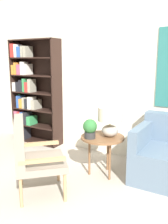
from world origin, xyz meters
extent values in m
plane|color=#B2A899|center=(0.00, 0.00, 0.00)|extent=(14.00, 14.00, 0.00)
cube|color=silver|center=(0.00, 2.03, 1.35)|extent=(6.40, 0.06, 2.70)
cube|color=black|center=(-2.01, 1.85, 0.96)|extent=(0.02, 0.30, 1.92)
cube|color=black|center=(-1.03, 1.85, 0.96)|extent=(0.02, 0.30, 1.92)
cube|color=black|center=(-1.52, 1.85, 1.91)|extent=(1.00, 0.30, 0.02)
cube|color=black|center=(-1.52, 1.85, 0.01)|extent=(1.00, 0.30, 0.02)
cube|color=black|center=(-1.52, 2.00, 0.96)|extent=(1.00, 0.01, 1.92)
cube|color=black|center=(-1.52, 1.85, 0.33)|extent=(1.00, 0.30, 0.02)
cube|color=orange|center=(-1.95, 1.81, 0.13)|extent=(0.08, 0.21, 0.22)
cube|color=gray|center=(-1.85, 1.79, 0.13)|extent=(0.08, 0.17, 0.22)
cube|color=black|center=(-1.79, 1.82, 0.15)|extent=(0.04, 0.22, 0.26)
cube|color=black|center=(-1.52, 1.85, 0.64)|extent=(1.00, 0.30, 0.02)
cube|color=#B24C6B|center=(-1.96, 1.82, 0.46)|extent=(0.07, 0.22, 0.24)
cube|color=red|center=(-1.87, 1.81, 0.45)|extent=(0.07, 0.19, 0.23)
cube|color=#2D56A8|center=(-1.80, 1.82, 0.46)|extent=(0.07, 0.23, 0.24)
cube|color=black|center=(-1.72, 1.80, 0.46)|extent=(0.09, 0.18, 0.24)
cube|color=#338C4C|center=(-1.63, 1.82, 0.42)|extent=(0.09, 0.22, 0.17)
cube|color=black|center=(-1.52, 1.85, 0.96)|extent=(1.00, 0.30, 0.02)
cylinder|color=#194723|center=(-1.95, 1.85, 0.78)|extent=(0.06, 0.06, 0.25)
cube|color=#2D56A8|center=(-1.88, 1.81, 0.77)|extent=(0.05, 0.21, 0.23)
cube|color=orange|center=(-1.80, 1.80, 0.74)|extent=(0.08, 0.18, 0.18)
cube|color=gray|center=(-1.73, 1.82, 0.76)|extent=(0.05, 0.22, 0.21)
cube|color=black|center=(-1.67, 1.82, 0.75)|extent=(0.06, 0.23, 0.19)
cube|color=silver|center=(-1.59, 1.80, 0.77)|extent=(0.07, 0.18, 0.23)
cube|color=gray|center=(-1.50, 1.83, 0.74)|extent=(0.08, 0.23, 0.18)
cube|color=black|center=(-1.52, 1.85, 1.28)|extent=(1.00, 0.30, 0.02)
cube|color=silver|center=(-1.95, 1.82, 1.06)|extent=(0.08, 0.22, 0.17)
cube|color=black|center=(-1.86, 1.81, 1.06)|extent=(0.08, 0.21, 0.18)
cube|color=black|center=(-1.78, 1.80, 1.08)|extent=(0.08, 0.17, 0.22)
cube|color=#338C4C|center=(-1.71, 1.82, 1.10)|extent=(0.05, 0.22, 0.25)
cube|color=red|center=(-1.64, 1.80, 1.06)|extent=(0.07, 0.18, 0.18)
cube|color=gray|center=(-1.57, 1.80, 1.09)|extent=(0.06, 0.17, 0.25)
cube|color=black|center=(-1.52, 1.85, 1.60)|extent=(1.00, 0.30, 0.02)
cube|color=orange|center=(-1.96, 1.80, 1.38)|extent=(0.07, 0.19, 0.18)
cube|color=orange|center=(-1.89, 1.83, 1.40)|extent=(0.05, 0.24, 0.22)
cube|color=#B24C6B|center=(-1.81, 1.80, 1.38)|extent=(0.09, 0.17, 0.19)
cube|color=silver|center=(-1.74, 1.80, 1.41)|extent=(0.05, 0.18, 0.24)
cube|color=silver|center=(-1.68, 1.83, 1.39)|extent=(0.04, 0.23, 0.20)
cube|color=red|center=(-1.95, 1.83, 1.73)|extent=(0.08, 0.24, 0.25)
cube|color=silver|center=(-1.87, 1.80, 1.72)|extent=(0.06, 0.17, 0.23)
cube|color=#2D56A8|center=(-1.79, 1.82, 1.70)|extent=(0.08, 0.23, 0.19)
cube|color=gray|center=(-1.71, 1.82, 1.71)|extent=(0.05, 0.22, 0.20)
cube|color=gray|center=(-1.64, 1.81, 1.70)|extent=(0.06, 0.20, 0.20)
cylinder|color=#334C6B|center=(-1.10, 1.85, 1.70)|extent=(0.09, 0.09, 0.19)
cylinder|color=tan|center=(0.12, 0.40, 0.17)|extent=(0.04, 0.04, 0.34)
cylinder|color=tan|center=(-0.23, 0.76, 0.17)|extent=(0.04, 0.04, 0.34)
cylinder|color=tan|center=(-0.22, 0.06, 0.17)|extent=(0.04, 0.04, 0.34)
cylinder|color=tan|center=(-0.57, 0.43, 0.17)|extent=(0.04, 0.04, 0.34)
cube|color=gray|center=(-0.23, 0.41, 0.38)|extent=(0.81, 0.81, 0.08)
cube|color=gray|center=(-0.39, 0.25, 0.67)|extent=(0.48, 0.49, 0.50)
cube|color=tan|center=(-0.03, 0.22, 0.52)|extent=(0.39, 0.39, 0.04)
cube|color=tan|center=(-0.42, 0.61, 0.52)|extent=(0.39, 0.39, 0.04)
cube|color=slate|center=(0.65, 1.51, 0.57)|extent=(0.12, 0.87, 0.28)
cylinder|color=brown|center=(0.19, 1.21, 0.54)|extent=(0.59, 0.59, 0.02)
cylinder|color=brown|center=(0.19, 1.39, 0.26)|extent=(0.03, 0.03, 0.53)
cylinder|color=brown|center=(0.03, 1.12, 0.26)|extent=(0.03, 0.03, 0.53)
cylinder|color=brown|center=(0.34, 1.12, 0.26)|extent=(0.03, 0.03, 0.53)
ellipsoid|color=#A59E93|center=(0.27, 1.27, 0.63)|extent=(0.22, 0.22, 0.16)
cylinder|color=tan|center=(0.27, 1.27, 0.74)|extent=(0.02, 0.02, 0.06)
cylinder|color=beige|center=(0.27, 1.27, 0.86)|extent=(0.33, 0.33, 0.18)
cylinder|color=#2D2D2D|center=(0.07, 1.07, 0.59)|extent=(0.15, 0.15, 0.09)
sphere|color=#2D6B33|center=(0.07, 1.07, 0.71)|extent=(0.19, 0.19, 0.19)
camera|label=1|loc=(1.60, -1.70, 1.58)|focal=40.00mm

